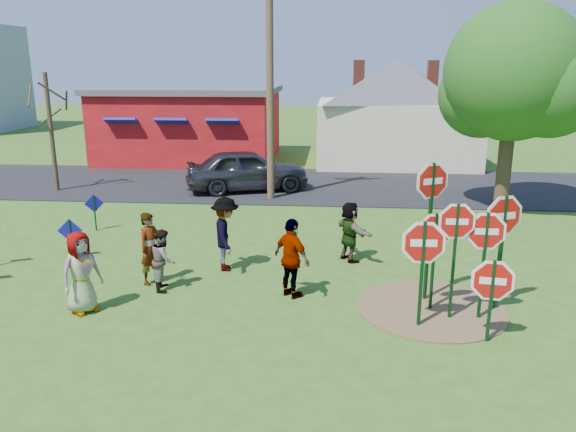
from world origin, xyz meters
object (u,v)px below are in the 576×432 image
at_px(person_b, 150,248).
at_px(person_a, 81,272).
at_px(stop_sign_a, 423,251).
at_px(stop_sign_c, 456,234).
at_px(utility_pole, 270,75).
at_px(stop_sign_d, 503,225).
at_px(stop_sign_b, 431,196).
at_px(suv, 247,170).
at_px(leafy_tree, 517,79).

bearing_deg(person_b, person_a, 178.18).
bearing_deg(stop_sign_a, stop_sign_c, 29.00).
height_order(stop_sign_c, utility_pole, utility_pole).
height_order(stop_sign_d, utility_pole, utility_pole).
bearing_deg(stop_sign_c, stop_sign_b, 110.03).
height_order(stop_sign_d, person_b, stop_sign_d).
bearing_deg(person_b, stop_sign_c, -74.90).
bearing_deg(person_b, stop_sign_a, -79.69).
xyz_separation_m(suv, utility_pole, (1.12, -1.30, 3.82)).
distance_m(stop_sign_d, leafy_tree, 9.04).
bearing_deg(utility_pole, person_b, -101.99).
distance_m(stop_sign_b, person_b, 6.61).
bearing_deg(leafy_tree, stop_sign_a, -114.74).
distance_m(stop_sign_d, suv, 13.16).
distance_m(suv, utility_pole, 4.19).
bearing_deg(person_a, stop_sign_b, -44.00).
relative_size(person_a, utility_pole, 0.20).
bearing_deg(suv, stop_sign_b, -170.23).
distance_m(stop_sign_c, suv, 13.11).
height_order(person_a, utility_pole, utility_pole).
relative_size(person_a, suv, 0.36).
relative_size(stop_sign_b, stop_sign_c, 1.25).
bearing_deg(person_b, stop_sign_d, -69.27).
height_order(stop_sign_a, utility_pole, utility_pole).
bearing_deg(suv, person_b, 157.58).
distance_m(stop_sign_c, leafy_tree, 9.91).
distance_m(stop_sign_a, suv, 13.16).
height_order(stop_sign_d, person_a, stop_sign_d).
bearing_deg(stop_sign_d, stop_sign_a, -173.53).
relative_size(stop_sign_b, stop_sign_d, 1.22).
relative_size(stop_sign_a, utility_pole, 0.26).
xyz_separation_m(stop_sign_a, person_b, (-6.10, 1.81, -0.71)).
bearing_deg(person_b, suv, 22.55).
height_order(person_a, leafy_tree, leafy_tree).
bearing_deg(stop_sign_c, person_a, -179.34).
distance_m(stop_sign_a, leafy_tree, 10.59).
xyz_separation_m(stop_sign_b, person_b, (-6.42, 0.48, -1.51)).
distance_m(person_b, leafy_tree, 13.26).
height_order(suv, utility_pole, utility_pole).
relative_size(stop_sign_d, person_b, 1.53).
distance_m(stop_sign_d, person_b, 7.97).
xyz_separation_m(stop_sign_a, person_a, (-7.03, 0.10, -0.70)).
height_order(stop_sign_d, suv, stop_sign_d).
bearing_deg(person_a, leafy_tree, -14.55).
bearing_deg(stop_sign_c, suv, 115.84).
relative_size(person_b, suv, 0.35).
relative_size(person_b, leafy_tree, 0.24).
bearing_deg(utility_pole, stop_sign_c, -64.58).
height_order(stop_sign_c, suv, stop_sign_c).
bearing_deg(utility_pole, leafy_tree, -9.99).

